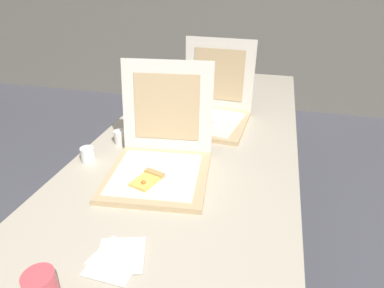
% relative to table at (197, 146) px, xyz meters
% --- Properties ---
extents(table, '(0.92, 2.34, 0.75)m').
position_rel_table_xyz_m(table, '(0.00, 0.00, 0.00)').
color(table, '#BCB29E').
rests_on(table, ground).
extents(pizza_box_front, '(0.43, 0.49, 0.40)m').
position_rel_table_xyz_m(pizza_box_front, '(-0.07, -0.32, 0.10)').
color(pizza_box_front, tan).
rests_on(pizza_box_front, table).
extents(pizza_box_middle, '(0.40, 0.42, 0.40)m').
position_rel_table_xyz_m(pizza_box_middle, '(0.02, 0.20, 0.10)').
color(pizza_box_middle, tan).
rests_on(pizza_box_middle, table).
extents(cup_white_far, '(0.06, 0.06, 0.06)m').
position_rel_table_xyz_m(cup_white_far, '(-0.23, 0.38, 0.08)').
color(cup_white_far, white).
rests_on(cup_white_far, table).
extents(cup_white_near_left, '(0.06, 0.06, 0.06)m').
position_rel_table_xyz_m(cup_white_near_left, '(-0.39, -0.32, 0.08)').
color(cup_white_near_left, white).
rests_on(cup_white_near_left, table).
extents(cup_white_near_center, '(0.06, 0.06, 0.06)m').
position_rel_table_xyz_m(cup_white_near_center, '(-0.33, -0.14, 0.08)').
color(cup_white_near_center, white).
rests_on(cup_white_near_center, table).
extents(napkin_pile, '(0.17, 0.17, 0.01)m').
position_rel_table_xyz_m(napkin_pile, '(-0.04, -0.77, 0.05)').
color(napkin_pile, white).
rests_on(napkin_pile, table).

